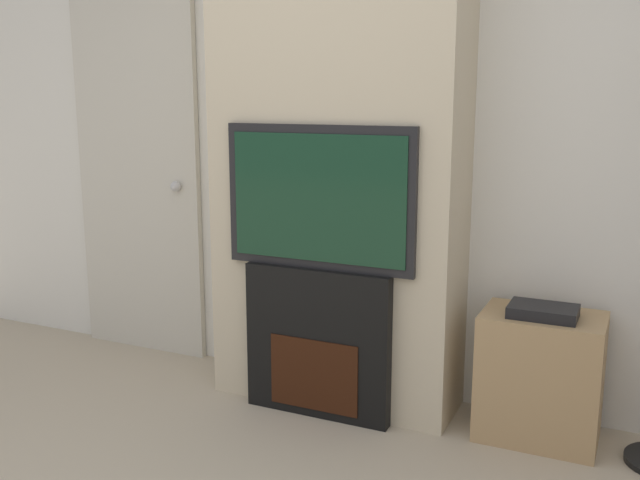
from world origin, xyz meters
The scene contains 6 objects.
wall_back centered at (0.00, 2.03, 1.35)m, with size 6.00×0.06×2.70m.
chimney_breast centered at (0.00, 1.80, 1.35)m, with size 1.21×0.41×2.70m.
fireplace centered at (0.00, 1.59, 0.36)m, with size 0.72×0.15×0.72m.
television centered at (0.00, 1.59, 1.05)m, with size 0.93×0.07×0.66m.
media_stand centered at (0.99, 1.78, 0.29)m, with size 0.52×0.36×0.62m.
entry_door centered at (-1.35, 1.97, 1.05)m, with size 0.84×0.09×2.10m.
Camera 1 is at (1.36, -1.33, 1.51)m, focal length 40.00 mm.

